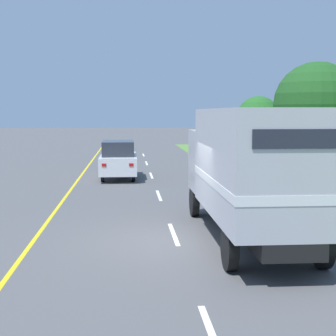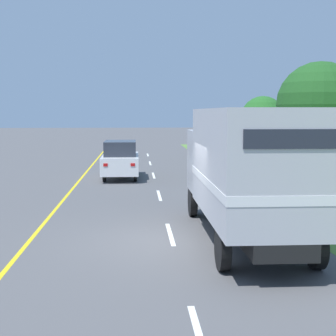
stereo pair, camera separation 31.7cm
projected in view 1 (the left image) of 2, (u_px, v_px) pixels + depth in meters
name	position (u px, v px, depth m)	size (l,w,h in m)	color
ground_plane	(176.00, 241.00, 13.37)	(200.00, 200.00, 0.00)	#515154
edge_line_yellow	(75.00, 184.00, 24.07)	(0.12, 58.25, 0.01)	yellow
centre_dash_near	(174.00, 234.00, 14.11)	(0.12, 2.60, 0.01)	white
centre_dash_mid_a	(159.00, 195.00, 20.65)	(0.12, 2.60, 0.01)	white
centre_dash_mid_b	(151.00, 175.00, 27.19)	(0.12, 2.60, 0.01)	white
centre_dash_far	(147.00, 163.00, 33.73)	(0.12, 2.60, 0.01)	white
centre_dash_farthest	(143.00, 155.00, 40.27)	(0.12, 2.60, 0.01)	white
horse_trailer_truck	(251.00, 168.00, 13.06)	(2.35, 7.75, 3.41)	black
lead_car_white	(118.00, 159.00, 25.95)	(1.80, 4.49, 1.89)	black
highway_sign	(314.00, 146.00, 22.30)	(2.26, 0.09, 2.99)	#9E9EA3
roadside_tree_near	(317.00, 105.00, 27.25)	(4.53, 4.53, 5.99)	#4C3823
roadside_tree_mid	(258.00, 118.00, 37.10)	(3.18, 3.18, 4.50)	#4C3823
delineator_post	(292.00, 197.00, 17.27)	(0.08, 0.08, 0.95)	white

